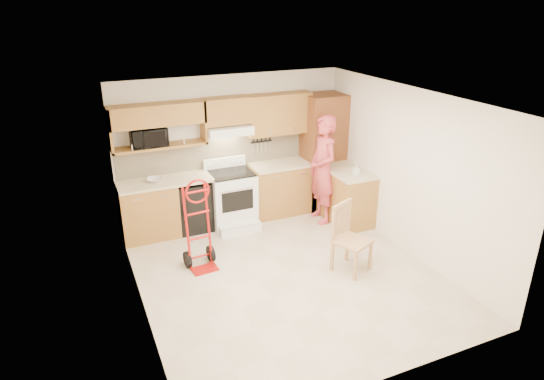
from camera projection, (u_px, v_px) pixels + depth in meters
floor at (286, 274)px, 6.80m from camera, size 4.00×4.50×0.02m
ceiling at (288, 98)px, 5.85m from camera, size 4.00×4.50×0.02m
wall_back at (231, 147)px, 8.24m from camera, size 4.00×0.02×2.50m
wall_front at (392, 277)px, 4.41m from camera, size 4.00×0.02×2.50m
wall_left at (133, 219)px, 5.57m from camera, size 0.02×4.50×2.50m
wall_right at (409, 172)px, 7.07m from camera, size 0.02×4.50×2.50m
backsplash at (232, 150)px, 8.23m from camera, size 3.92×0.03×0.55m
lower_cab_left at (149, 211)px, 7.70m from camera, size 0.90×0.60×0.90m
dishwasher at (194, 205)px, 7.99m from camera, size 0.60×0.60×0.85m
lower_cab_right at (282, 189)px, 8.59m from camera, size 1.14×0.60×0.90m
countertop_left at (165, 181)px, 7.63m from camera, size 1.50×0.63×0.04m
countertop_right at (282, 164)px, 8.41m from camera, size 1.14×0.63×0.04m
cab_return_right at (346, 197)px, 8.23m from camera, size 0.60×1.00×0.90m
countertop_return at (348, 171)px, 8.06m from camera, size 0.63×1.00×0.04m
pantry_tall at (322, 152)px, 8.67m from camera, size 0.70×0.60×2.10m
upper_cab_left at (157, 115)px, 7.35m from camera, size 1.50×0.33×0.34m
upper_shelf_mw at (160, 146)px, 7.54m from camera, size 1.50×0.33×0.04m
upper_cab_center at (226, 111)px, 7.78m from camera, size 0.76×0.33×0.44m
upper_cab_right at (279, 114)px, 8.19m from camera, size 1.14×0.33×0.70m
range_hood at (228, 130)px, 7.85m from camera, size 0.76×0.46×0.14m
knife_strip at (262, 145)px, 8.40m from camera, size 0.40×0.05×0.29m
microwave at (149, 137)px, 7.41m from camera, size 0.56×0.40×0.30m
range at (232, 195)px, 8.05m from camera, size 0.75×0.99×1.11m
person at (323, 170)px, 8.08m from camera, size 0.49×0.71×1.89m
hand_truck at (200, 229)px, 6.72m from camera, size 0.53×0.49×1.24m
dining_chair at (352, 239)px, 6.68m from camera, size 0.62×0.64×1.01m
soap_bottle at (356, 169)px, 7.81m from camera, size 0.09×0.09×0.19m
bowl at (155, 180)px, 7.55m from camera, size 0.31×0.31×0.06m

